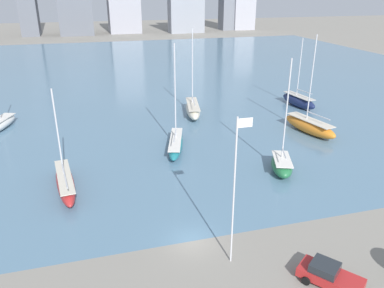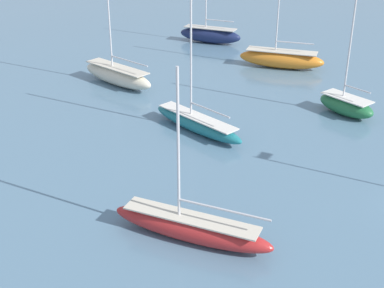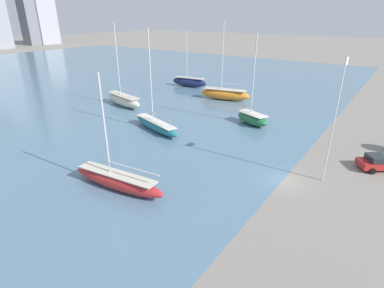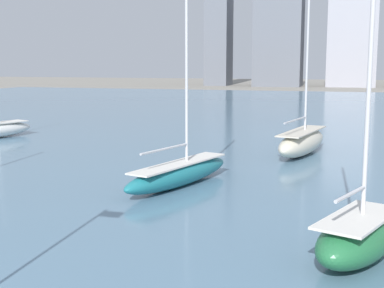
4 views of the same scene
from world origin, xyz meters
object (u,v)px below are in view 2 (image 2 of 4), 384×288
(sailboat_teal, at_px, (197,123))
(sailboat_navy, at_px, (210,35))
(sailboat_green, at_px, (346,105))
(sailboat_orange, at_px, (281,59))
(sailboat_red, at_px, (191,227))
(sailboat_cream, at_px, (117,75))

(sailboat_teal, height_order, sailboat_navy, sailboat_teal)
(sailboat_green, bearing_deg, sailboat_orange, 66.53)
(sailboat_red, bearing_deg, sailboat_orange, 6.25)
(sailboat_orange, bearing_deg, sailboat_navy, 54.17)
(sailboat_cream, bearing_deg, sailboat_orange, -30.82)
(sailboat_cream, relative_size, sailboat_navy, 1.17)
(sailboat_navy, bearing_deg, sailboat_green, -132.27)
(sailboat_red, relative_size, sailboat_green, 0.82)
(sailboat_orange, distance_m, sailboat_green, 15.35)
(sailboat_navy, bearing_deg, sailboat_cream, 170.55)
(sailboat_teal, height_order, sailboat_red, sailboat_teal)
(sailboat_teal, xyz_separation_m, sailboat_cream, (6.42, 14.02, 0.26))
(sailboat_red, xyz_separation_m, sailboat_green, (25.35, -2.61, 0.10))
(sailboat_cream, xyz_separation_m, sailboat_red, (-20.95, -21.95, -0.20))
(sailboat_cream, bearing_deg, sailboat_teal, -103.51)
(sailboat_teal, distance_m, sailboat_green, 15.11)
(sailboat_orange, relative_size, sailboat_navy, 1.17)
(sailboat_red, bearing_deg, sailboat_navy, 20.31)
(sailboat_navy, height_order, sailboat_green, sailboat_green)
(sailboat_green, bearing_deg, sailboat_red, -165.42)
(sailboat_navy, distance_m, sailboat_red, 46.88)
(sailboat_cream, bearing_deg, sailboat_navy, 9.78)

